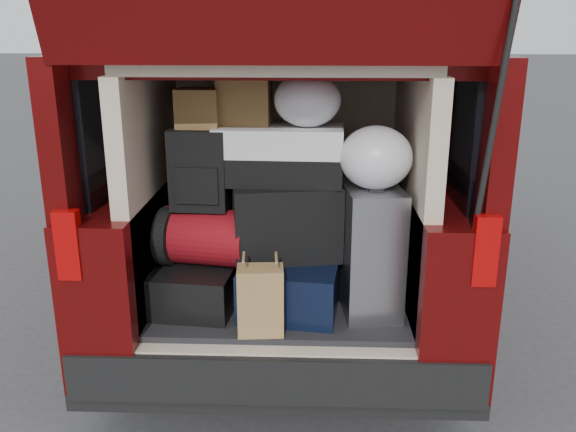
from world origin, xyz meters
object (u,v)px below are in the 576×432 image
kraft_bag (261,301)px  twotone_duffel (279,154)px  black_hardshell (199,282)px  red_duffel (206,236)px  black_soft_case (286,220)px  silver_roller (370,249)px  navy_hardshell (292,281)px  backpack (200,170)px

kraft_bag → twotone_duffel: size_ratio=0.52×
black_hardshell → red_duffel: 0.25m
black_soft_case → black_hardshell: bearing=173.8°
kraft_bag → red_duffel: size_ratio=0.74×
kraft_bag → red_duffel: bearing=129.1°
silver_roller → black_soft_case: 0.43m
black_hardshell → navy_hardshell: 0.47m
silver_roller → red_duffel: silver_roller is taller
kraft_bag → backpack: backpack is taller
black_hardshell → silver_roller: size_ratio=0.85×
red_duffel → backpack: backpack is taller
silver_roller → twotone_duffel: bearing=159.0°
navy_hardshell → silver_roller: silver_roller is taller
navy_hardshell → backpack: size_ratio=1.45×
red_duffel → black_soft_case: black_soft_case is taller
silver_roller → red_duffel: size_ratio=1.46×
twotone_duffel → black_soft_case: bearing=-51.6°
navy_hardshell → backpack: 0.72m
backpack → black_hardshell: bearing=-148.0°
silver_roller → kraft_bag: size_ratio=1.96×
silver_roller → black_soft_case: bearing=164.0°
black_hardshell → backpack: (0.02, 0.01, 0.58)m
black_hardshell → silver_roller: bearing=3.1°
red_duffel → black_soft_case: bearing=15.0°
kraft_bag → black_soft_case: size_ratio=0.62×
twotone_duffel → black_hardshell: bearing=-166.9°
silver_roller → kraft_bag: 0.60m
navy_hardshell → black_soft_case: 0.31m
silver_roller → twotone_duffel: size_ratio=1.03×
navy_hardshell → kraft_bag: kraft_bag is taller
twotone_duffel → backpack: bearing=-168.1°
silver_roller → backpack: backpack is taller
black_soft_case → backpack: size_ratio=1.33×
silver_roller → black_hardshell: bearing=171.0°
black_soft_case → silver_roller: bearing=-19.9°
red_duffel → twotone_duffel: (0.36, 0.08, 0.40)m
black_hardshell → black_soft_case: size_ratio=1.03×
silver_roller → backpack: size_ratio=1.61×
kraft_bag → backpack: size_ratio=0.82×
black_hardshell → red_duffel: size_ratio=1.24×
black_hardshell → twotone_duffel: 0.77m
silver_roller → twotone_duffel: (-0.44, 0.11, 0.44)m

